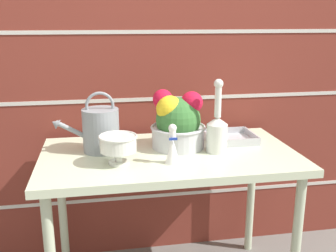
{
  "coord_description": "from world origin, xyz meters",
  "views": [
    {
      "loc": [
        -0.31,
        -1.72,
        1.35
      ],
      "look_at": [
        0.0,
        0.03,
        0.86
      ],
      "focal_mm": 42.0,
      "sensor_mm": 36.0,
      "label": 1
    }
  ],
  "objects_px": {
    "watering_can": "(100,129)",
    "glass_decanter": "(217,130)",
    "crystal_pedestal_bowl": "(118,144)",
    "figurine_vase": "(172,147)",
    "flower_planter": "(177,122)",
    "wire_tray": "(230,139)"
  },
  "relations": [
    {
      "from": "glass_decanter",
      "to": "wire_tray",
      "type": "relative_size",
      "value": 1.41
    },
    {
      "from": "flower_planter",
      "to": "figurine_vase",
      "type": "xyz_separation_m",
      "value": [
        -0.06,
        -0.21,
        -0.05
      ]
    },
    {
      "from": "flower_planter",
      "to": "wire_tray",
      "type": "xyz_separation_m",
      "value": [
        0.29,
        0.05,
        -0.11
      ]
    },
    {
      "from": "crystal_pedestal_bowl",
      "to": "flower_planter",
      "type": "xyz_separation_m",
      "value": [
        0.3,
        0.18,
        0.04
      ]
    },
    {
      "from": "flower_planter",
      "to": "wire_tray",
      "type": "height_order",
      "value": "flower_planter"
    },
    {
      "from": "figurine_vase",
      "to": "wire_tray",
      "type": "height_order",
      "value": "figurine_vase"
    },
    {
      "from": "watering_can",
      "to": "flower_planter",
      "type": "height_order",
      "value": "watering_can"
    },
    {
      "from": "crystal_pedestal_bowl",
      "to": "watering_can",
      "type": "bearing_deg",
      "value": 111.06
    },
    {
      "from": "wire_tray",
      "to": "crystal_pedestal_bowl",
      "type": "bearing_deg",
      "value": -157.91
    },
    {
      "from": "watering_can",
      "to": "figurine_vase",
      "type": "bearing_deg",
      "value": -36.23
    },
    {
      "from": "watering_can",
      "to": "glass_decanter",
      "type": "relative_size",
      "value": 0.91
    },
    {
      "from": "watering_can",
      "to": "glass_decanter",
      "type": "bearing_deg",
      "value": -11.6
    },
    {
      "from": "glass_decanter",
      "to": "figurine_vase",
      "type": "xyz_separation_m",
      "value": [
        -0.23,
        -0.11,
        -0.04
      ]
    },
    {
      "from": "crystal_pedestal_bowl",
      "to": "figurine_vase",
      "type": "bearing_deg",
      "value": -7.86
    },
    {
      "from": "crystal_pedestal_bowl",
      "to": "glass_decanter",
      "type": "bearing_deg",
      "value": 9.88
    },
    {
      "from": "crystal_pedestal_bowl",
      "to": "flower_planter",
      "type": "relative_size",
      "value": 0.59
    },
    {
      "from": "glass_decanter",
      "to": "figurine_vase",
      "type": "distance_m",
      "value": 0.26
    },
    {
      "from": "flower_planter",
      "to": "wire_tray",
      "type": "bearing_deg",
      "value": 10.75
    },
    {
      "from": "figurine_vase",
      "to": "crystal_pedestal_bowl",
      "type": "bearing_deg",
      "value": 172.14
    },
    {
      "from": "crystal_pedestal_bowl",
      "to": "figurine_vase",
      "type": "height_order",
      "value": "figurine_vase"
    },
    {
      "from": "flower_planter",
      "to": "glass_decanter",
      "type": "bearing_deg",
      "value": -31.1
    },
    {
      "from": "glass_decanter",
      "to": "figurine_vase",
      "type": "relative_size",
      "value": 1.96
    }
  ]
}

